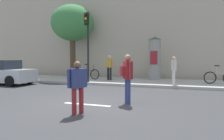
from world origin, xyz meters
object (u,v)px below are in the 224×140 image
object	(u,v)px
traffic_light	(87,36)
pedestrian_with_backpack	(127,74)
bicycle_leaning	(88,74)
parked_car_blue	(0,73)
pedestrian_in_red_top	(174,68)
pedestrian_near_pole	(110,65)
bicycle_upright	(220,77)
street_tree	(72,24)
pedestrian_in_light_jacket	(78,83)
poster_column	(155,58)

from	to	relation	value
traffic_light	pedestrian_with_backpack	bearing A→B (deg)	-50.75
bicycle_leaning	pedestrian_with_backpack	bearing A→B (deg)	-54.46
bicycle_leaning	parked_car_blue	world-z (taller)	parked_car_blue
pedestrian_with_backpack	pedestrian_in_red_top	distance (m)	5.29
pedestrian_near_pole	bicycle_upright	world-z (taller)	pedestrian_near_pole
pedestrian_in_red_top	pedestrian_near_pole	world-z (taller)	pedestrian_near_pole
bicycle_leaning	bicycle_upright	distance (m)	8.47
street_tree	bicycle_upright	xyz separation A→B (m)	(10.40, -1.35, -3.86)
pedestrian_in_red_top	parked_car_blue	world-z (taller)	pedestrian_in_red_top
street_tree	pedestrian_near_pole	xyz separation A→B (m)	(3.58, -1.30, -3.22)
street_tree	pedestrian_in_light_jacket	distance (m)	11.37
bicycle_leaning	parked_car_blue	distance (m)	5.68
street_tree	bicycle_upright	world-z (taller)	street_tree
street_tree	pedestrian_with_backpack	distance (m)	10.45
poster_column	pedestrian_near_pole	world-z (taller)	poster_column
pedestrian_in_light_jacket	pedestrian_near_pole	size ratio (longest dim) A/B	0.91
bicycle_upright	parked_car_blue	distance (m)	13.46
pedestrian_near_pole	bicycle_leaning	bearing A→B (deg)	176.91
traffic_light	pedestrian_near_pole	distance (m)	2.63
street_tree	bicycle_leaning	world-z (taller)	street_tree
bicycle_upright	traffic_light	bearing A→B (deg)	-168.65
pedestrian_with_backpack	bicycle_upright	world-z (taller)	pedestrian_with_backpack
bicycle_leaning	traffic_light	bearing A→B (deg)	-66.49
bicycle_upright	poster_column	bearing A→B (deg)	162.86
pedestrian_in_light_jacket	pedestrian_in_red_top	xyz separation A→B (m)	(2.45, 6.94, 0.16)
poster_column	parked_car_blue	bearing A→B (deg)	-154.52
street_tree	bicycle_leaning	distance (m)	4.48
traffic_light	pedestrian_near_pole	size ratio (longest dim) A/B	2.52
pedestrian_with_backpack	bicycle_upright	distance (m)	7.35
pedestrian_near_pole	parked_car_blue	bearing A→B (deg)	-152.77
pedestrian_in_red_top	bicycle_leaning	xyz separation A→B (m)	(-5.94, 1.23, -0.54)
street_tree	pedestrian_in_light_jacket	world-z (taller)	street_tree
parked_car_blue	pedestrian_with_backpack	bearing A→B (deg)	-18.23
pedestrian_near_pole	bicycle_upright	bearing A→B (deg)	-0.48
street_tree	pedestrian_in_red_top	xyz separation A→B (m)	(7.86, -2.43, -3.32)
pedestrian_with_backpack	pedestrian_in_red_top	world-z (taller)	pedestrian_with_backpack
poster_column	street_tree	xyz separation A→B (m)	(-6.49, 0.15, 2.74)
street_tree	bicycle_leaning	bearing A→B (deg)	-32.11
bicycle_leaning	bicycle_upright	bearing A→B (deg)	-0.99
bicycle_upright	pedestrian_in_light_jacket	bearing A→B (deg)	-121.87
poster_column	parked_car_blue	size ratio (longest dim) A/B	0.68
poster_column	bicycle_upright	xyz separation A→B (m)	(3.91, -1.21, -1.12)
street_tree	bicycle_upright	size ratio (longest dim) A/B	3.25
poster_column	parked_car_blue	world-z (taller)	poster_column
traffic_light	pedestrian_near_pole	world-z (taller)	traffic_light
traffic_light	pedestrian_in_light_jacket	bearing A→B (deg)	-66.97
street_tree	bicycle_leaning	xyz separation A→B (m)	(1.92, -1.21, -3.86)
pedestrian_with_backpack	pedestrian_in_light_jacket	bearing A→B (deg)	-119.10
street_tree	pedestrian_in_red_top	size ratio (longest dim) A/B	3.59
pedestrian_in_light_jacket	pedestrian_with_backpack	world-z (taller)	pedestrian_with_backpack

